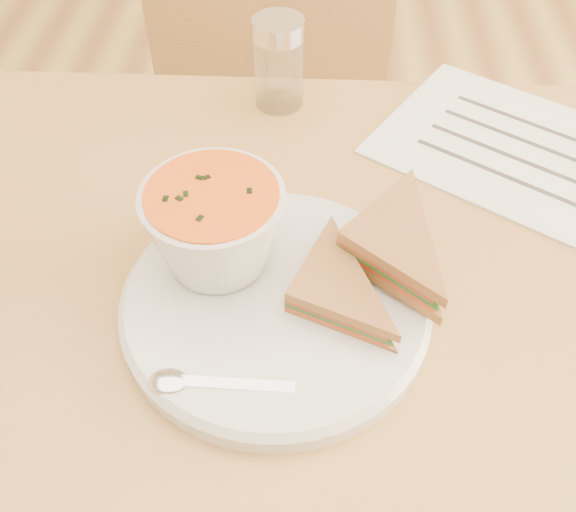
# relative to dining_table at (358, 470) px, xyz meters

# --- Properties ---
(dining_table) EXTENTS (1.00, 0.70, 0.75)m
(dining_table) POSITION_rel_dining_table_xyz_m (0.00, 0.00, 0.00)
(dining_table) COLOR olive
(dining_table) RESTS_ON floor
(chair_far) EXTENTS (0.52, 0.52, 0.96)m
(chair_far) POSITION_rel_dining_table_xyz_m (-0.10, 0.48, 0.11)
(chair_far) COLOR brown
(chair_far) RESTS_ON floor
(plate) EXTENTS (0.32, 0.32, 0.02)m
(plate) POSITION_rel_dining_table_xyz_m (-0.10, -0.02, 0.38)
(plate) COLOR silver
(plate) RESTS_ON dining_table
(soup_bowl) EXTENTS (0.13, 0.13, 0.08)m
(soup_bowl) POSITION_rel_dining_table_xyz_m (-0.16, 0.02, 0.43)
(soup_bowl) COLOR silver
(soup_bowl) RESTS_ON plate
(sandwich_half_a) EXTENTS (0.13, 0.13, 0.03)m
(sandwich_half_a) POSITION_rel_dining_table_xyz_m (-0.10, -0.04, 0.41)
(sandwich_half_a) COLOR #A16038
(sandwich_half_a) RESTS_ON plate
(sandwich_half_b) EXTENTS (0.16, 0.16, 0.03)m
(sandwich_half_b) POSITION_rel_dining_table_xyz_m (-0.05, 0.02, 0.42)
(sandwich_half_b) COLOR #A16038
(sandwich_half_b) RESTS_ON plate
(spoon) EXTENTS (0.16, 0.03, 0.01)m
(spoon) POSITION_rel_dining_table_xyz_m (-0.13, -0.11, 0.40)
(spoon) COLOR silver
(spoon) RESTS_ON plate
(paper_menu) EXTENTS (0.37, 0.35, 0.00)m
(paper_menu) POSITION_rel_dining_table_xyz_m (0.16, 0.21, 0.38)
(paper_menu) COLOR white
(paper_menu) RESTS_ON dining_table
(condiment_shaker) EXTENTS (0.07, 0.07, 0.11)m
(condiment_shaker) POSITION_rel_dining_table_xyz_m (-0.12, 0.30, 0.43)
(condiment_shaker) COLOR silver
(condiment_shaker) RESTS_ON dining_table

